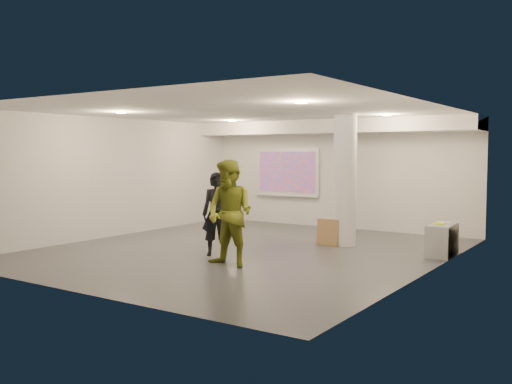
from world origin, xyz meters
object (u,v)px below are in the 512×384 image
Objects in this scene: column at (345,180)px; man at (230,213)px; projection_screen at (287,173)px; credenza at (442,240)px; woman at (217,214)px.

column is 1.50× the size of man.
man is (2.36, -6.06, -0.53)m from projection_screen.
woman reaches higher than credenza.
column is 3.16m from woman.
projection_screen reaches higher than man.
woman is 1.20m from man.
projection_screen reaches higher than woman.
credenza is at bearing -0.60° from column.
man is (-0.74, -3.41, -0.50)m from column.
column is 1.74× the size of woman.
woman is 0.86× the size of man.
column reaches higher than credenza.
projection_screen is 1.05× the size of man.
man is (0.90, -0.78, 0.14)m from woman.
woman is (-3.86, -2.61, 0.53)m from credenza.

